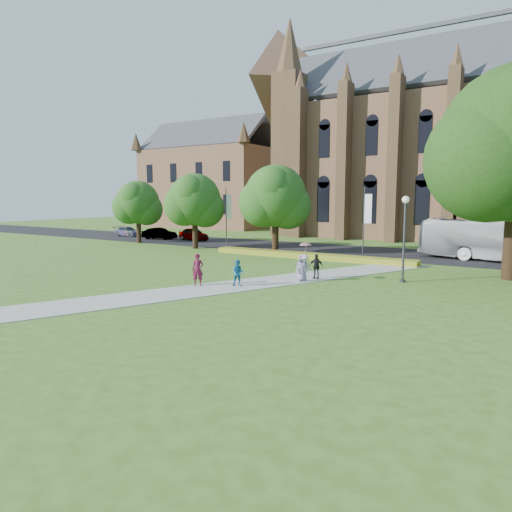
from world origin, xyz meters
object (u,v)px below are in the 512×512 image
Objects in this scene: tour_coach at (501,240)px; car_0 at (193,234)px; pedestrian_0 at (198,270)px; car_1 at (159,234)px; streetlamp at (405,228)px; car_2 at (128,231)px.

car_0 is (-32.51, 0.84, -0.99)m from tour_coach.
car_0 is at bearing 94.80° from pedestrian_0.
tour_coach is 2.93× the size of car_1.
pedestrian_0 is at bearing -142.35° from streetlamp.
car_2 is 36.18m from pedestrian_0.
car_0 is (-28.13, 14.01, -2.54)m from streetlamp.
car_1 is at bearing 158.66° from streetlamp.
tour_coach is at bearing -87.93° from car_2.
car_1 is at bearing 97.03° from tour_coach.
streetlamp is 12.66m from pedestrian_0.
tour_coach is 32.54m from car_0.
streetlamp is 1.24× the size of car_1.
pedestrian_0 is (-14.23, -20.77, -0.77)m from tour_coach.
car_1 is 30.25m from pedestrian_0.
car_0 is 4.42m from car_1.
tour_coach is at bearing -76.45° from car_0.
tour_coach reaches higher than car_0.
tour_coach is at bearing 71.59° from streetlamp.
streetlamp is 34.81m from car_1.
tour_coach is 25.19m from pedestrian_0.
tour_coach reaches higher than car_2.
car_0 is 1.03× the size of car_2.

